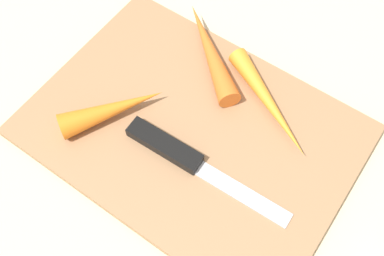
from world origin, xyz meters
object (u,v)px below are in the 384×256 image
Objects in this scene: carrot_shortest at (113,109)px; knife at (175,151)px; carrot_longest at (210,50)px; carrot_medium at (269,102)px; cutting_board at (192,131)px.

knife is at bearing -56.85° from carrot_shortest.
knife is at bearing 146.33° from carrot_longest.
carrot_medium is 0.99× the size of carrot_longest.
cutting_board is 1.80× the size of knife.
cutting_board is at bearing -98.76° from carrot_medium.
knife is 1.32× the size of carrot_longest.
carrot_shortest reaches higher than carrot_longest.
carrot_longest is at bearing -164.16° from carrot_medium.
knife is at bearing -86.84° from carrot_medium.
carrot_longest is 0.14m from carrot_shortest.
carrot_longest is 1.27× the size of carrot_shortest.
cutting_board is 0.04m from knife.
knife is 1.33× the size of carrot_medium.
carrot_shortest is (0.08, 0.04, 0.02)m from cutting_board.
knife reaches higher than cutting_board.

